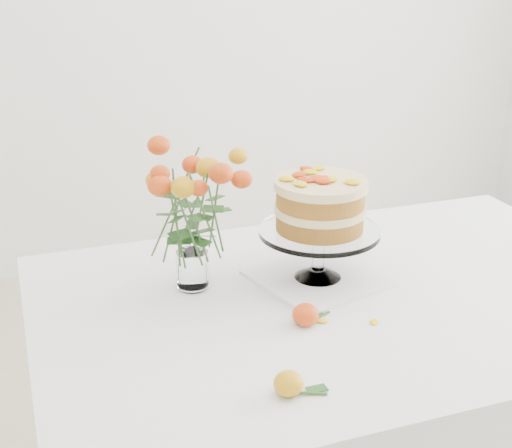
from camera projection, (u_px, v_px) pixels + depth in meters
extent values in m
cube|color=#A47E5F|center=(352.00, 303.00, 1.63)|extent=(1.40, 0.90, 0.04)
cylinder|color=#A47E5F|center=(72.00, 403.00, 1.90)|extent=(0.06, 0.06, 0.71)
cylinder|color=#A47E5F|center=(467.00, 325.00, 2.28)|extent=(0.06, 0.06, 0.71)
cube|color=white|center=(352.00, 294.00, 1.62)|extent=(1.42, 0.92, 0.01)
cube|color=white|center=(278.00, 257.00, 2.06)|extent=(1.42, 0.01, 0.20)
cube|color=white|center=(33.00, 394.00, 1.43)|extent=(0.01, 0.92, 0.20)
cube|color=white|center=(318.00, 278.00, 1.68)|extent=(0.33, 0.33, 0.01)
cylinder|color=white|center=(318.00, 251.00, 1.65)|extent=(0.03, 0.03, 0.09)
cylinder|color=white|center=(319.00, 231.00, 1.63)|extent=(0.28, 0.28, 0.01)
cylinder|color=#A56225|center=(320.00, 221.00, 1.62)|extent=(0.23, 0.23, 0.04)
cylinder|color=#FFE1A4|center=(320.00, 209.00, 1.61)|extent=(0.24, 0.24, 0.02)
cylinder|color=#A56225|center=(320.00, 197.00, 1.60)|extent=(0.23, 0.23, 0.04)
cylinder|color=#FFE1A4|center=(321.00, 184.00, 1.59)|extent=(0.24, 0.24, 0.02)
cylinder|color=white|center=(193.00, 287.00, 1.64)|extent=(0.06, 0.06, 0.01)
cylinder|color=white|center=(192.00, 269.00, 1.62)|extent=(0.07, 0.07, 0.08)
ellipsoid|color=gold|center=(288.00, 384.00, 1.25)|extent=(0.05, 0.05, 0.04)
cylinder|color=#325923|center=(309.00, 394.00, 1.25)|extent=(0.06, 0.03, 0.01)
ellipsoid|color=#BD3D09|center=(305.00, 315.00, 1.47)|extent=(0.06, 0.06, 0.05)
cylinder|color=#325923|center=(318.00, 317.00, 1.51)|extent=(0.06, 0.03, 0.01)
ellipsoid|color=yellow|center=(323.00, 321.00, 1.49)|extent=(0.03, 0.02, 0.00)
ellipsoid|color=yellow|center=(374.00, 322.00, 1.49)|extent=(0.03, 0.02, 0.00)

